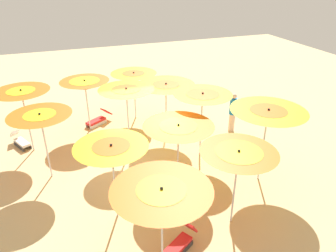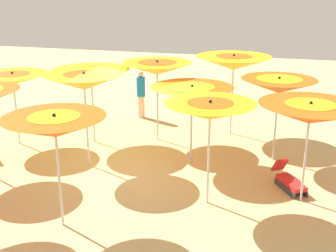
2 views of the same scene
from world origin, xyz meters
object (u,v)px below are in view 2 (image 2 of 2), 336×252
beach_umbrella_0 (13,79)px  beach_umbrella_4 (84,81)px  beach_umbrella_7 (192,93)px  beachgoer_0 (141,93)px  beach_umbrella_11 (310,113)px  beach_umbrella_6 (157,68)px  beach_umbrella_3 (91,76)px  beach_umbrella_9 (234,63)px  beach_umbrella_10 (279,86)px  lounger_0 (289,181)px  beach_umbrella_5 (55,127)px  beach_umbrella_8 (210,111)px

beach_umbrella_0 → beach_umbrella_4: bearing=70.9°
beach_umbrella_7 → beachgoer_0: beach_umbrella_7 is taller
beach_umbrella_11 → beach_umbrella_6: bearing=-124.7°
beach_umbrella_7 → beach_umbrella_3: bearing=-102.9°
beach_umbrella_9 → beach_umbrella_10: beach_umbrella_9 is taller
beach_umbrella_11 → lounger_0: beach_umbrella_11 is taller
beach_umbrella_5 → beachgoer_0: 7.44m
beach_umbrella_3 → beach_umbrella_11: (2.21, 5.98, -0.01)m
beach_umbrella_7 → beach_umbrella_9: bearing=164.6°
beach_umbrella_0 → beach_umbrella_6: size_ratio=0.89×
beach_umbrella_10 → beach_umbrella_11: beach_umbrella_10 is taller
beach_umbrella_3 → lounger_0: 6.23m
beach_umbrella_4 → beach_umbrella_10: beach_umbrella_4 is taller
beach_umbrella_0 → beach_umbrella_9: bearing=113.8°
beach_umbrella_3 → beach_umbrella_7: bearing=77.1°
beach_umbrella_0 → beachgoer_0: beach_umbrella_0 is taller
beach_umbrella_0 → lounger_0: size_ratio=1.94×
beach_umbrella_4 → lounger_0: (-0.00, 5.10, -2.06)m
beach_umbrella_9 → beachgoer_0: size_ratio=1.51×
beach_umbrella_3 → beach_umbrella_6: (-0.70, 1.78, 0.19)m
beach_umbrella_10 → lounger_0: 2.57m
beach_umbrella_5 → beach_umbrella_6: (-5.26, 0.38, 0.13)m
beach_umbrella_3 → beach_umbrella_10: beach_umbrella_10 is taller
beach_umbrella_6 → beach_umbrella_9: (-1.17, 2.07, 0.06)m
beach_umbrella_4 → beach_umbrella_8: beach_umbrella_4 is taller
beach_umbrella_6 → beach_umbrella_10: (0.67, 3.49, -0.15)m
beach_umbrella_7 → beach_umbrella_8: size_ratio=0.92×
beachgoer_0 → beach_umbrella_6: bearing=-96.3°
beach_umbrella_5 → beach_umbrella_7: 4.22m
beach_umbrella_6 → beach_umbrella_7: size_ratio=1.14×
lounger_0 → beachgoer_0: 6.83m
beach_umbrella_4 → beach_umbrella_6: bearing=153.9°
beach_umbrella_10 → beach_umbrella_11: bearing=17.7°
beach_umbrella_6 → lounger_0: 5.02m
beach_umbrella_3 → beach_umbrella_4: bearing=19.9°
beach_umbrella_0 → beach_umbrella_8: 6.45m
lounger_0 → beachgoer_0: (-4.42, -5.16, 0.68)m
beach_umbrella_0 → beach_umbrella_11: bearing=79.7°
beach_umbrella_3 → beach_umbrella_9: beach_umbrella_9 is taller
beach_umbrella_6 → beach_umbrella_8: beach_umbrella_6 is taller
beach_umbrella_11 → beachgoer_0: (-4.95, -5.43, -1.14)m
beach_umbrella_4 → beach_umbrella_7: 2.73m
beach_umbrella_0 → beach_umbrella_9: size_ratio=0.86×
beach_umbrella_3 → beach_umbrella_6: 1.92m
beach_umbrella_6 → beach_umbrella_7: (1.42, 1.36, -0.30)m
beach_umbrella_6 → lounger_0: size_ratio=2.18×
beachgoer_0 → beach_umbrella_10: bearing=-67.2°
beach_umbrella_3 → beach_umbrella_10: 5.27m
lounger_0 → beach_umbrella_10: bearing=162.7°
lounger_0 → beachgoer_0: size_ratio=0.67×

